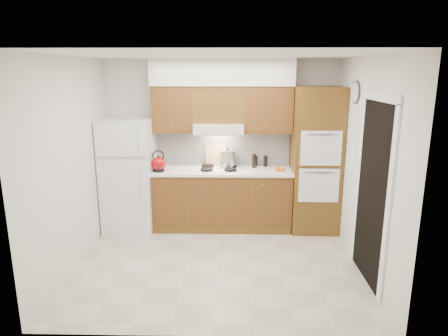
% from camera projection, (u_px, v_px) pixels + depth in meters
% --- Properties ---
extents(floor, '(3.60, 3.60, 0.00)m').
position_uv_depth(floor, '(218.00, 262.00, 5.20)').
color(floor, '#BDB7A6').
rests_on(floor, ground).
extents(ceiling, '(3.60, 3.60, 0.00)m').
position_uv_depth(ceiling, '(217.00, 55.00, 4.58)').
color(ceiling, white).
rests_on(ceiling, wall_back).
extents(wall_back, '(3.60, 0.02, 2.60)m').
position_uv_depth(wall_back, '(221.00, 143.00, 6.34)').
color(wall_back, silver).
rests_on(wall_back, floor).
extents(wall_left, '(0.02, 3.00, 2.60)m').
position_uv_depth(wall_left, '(72.00, 164.00, 4.93)').
color(wall_left, silver).
rests_on(wall_left, floor).
extents(wall_right, '(0.02, 3.00, 2.60)m').
position_uv_depth(wall_right, '(365.00, 166.00, 4.85)').
color(wall_right, silver).
rests_on(wall_right, floor).
extents(fridge, '(0.75, 0.72, 1.72)m').
position_uv_depth(fridge, '(129.00, 175.00, 6.13)').
color(fridge, white).
rests_on(fridge, floor).
extents(base_cabinets, '(2.11, 0.60, 0.90)m').
position_uv_depth(base_cabinets, '(222.00, 200.00, 6.25)').
color(base_cabinets, brown).
rests_on(base_cabinets, floor).
extents(countertop, '(2.13, 0.62, 0.04)m').
position_uv_depth(countertop, '(222.00, 171.00, 6.13)').
color(countertop, white).
rests_on(countertop, base_cabinets).
extents(backsplash, '(2.11, 0.03, 0.56)m').
position_uv_depth(backsplash, '(223.00, 148.00, 6.35)').
color(backsplash, white).
rests_on(backsplash, countertop).
extents(oven_cabinet, '(0.70, 0.65, 2.20)m').
position_uv_depth(oven_cabinet, '(315.00, 160.00, 6.04)').
color(oven_cabinet, brown).
rests_on(oven_cabinet, floor).
extents(upper_cab_left, '(0.63, 0.33, 0.70)m').
position_uv_depth(upper_cab_left, '(174.00, 109.00, 6.07)').
color(upper_cab_left, brown).
rests_on(upper_cab_left, wall_back).
extents(upper_cab_right, '(0.73, 0.33, 0.70)m').
position_uv_depth(upper_cab_right, '(268.00, 109.00, 6.04)').
color(upper_cab_right, brown).
rests_on(upper_cab_right, wall_back).
extents(range_hood, '(0.75, 0.45, 0.15)m').
position_uv_depth(range_hood, '(219.00, 128.00, 6.06)').
color(range_hood, silver).
rests_on(range_hood, wall_back).
extents(upper_cab_over_hood, '(0.75, 0.33, 0.55)m').
position_uv_depth(upper_cab_over_hood, '(219.00, 104.00, 6.03)').
color(upper_cab_over_hood, brown).
rests_on(upper_cab_over_hood, range_hood).
extents(soffit, '(2.13, 0.36, 0.40)m').
position_uv_depth(soffit, '(222.00, 72.00, 5.90)').
color(soffit, silver).
rests_on(soffit, wall_back).
extents(cooktop, '(0.74, 0.50, 0.01)m').
position_uv_depth(cooktop, '(219.00, 169.00, 6.15)').
color(cooktop, white).
rests_on(cooktop, countertop).
extents(doorway, '(0.02, 0.90, 2.10)m').
position_uv_depth(doorway, '(372.00, 194.00, 4.57)').
color(doorway, black).
rests_on(doorway, floor).
extents(wall_clock, '(0.02, 0.30, 0.30)m').
position_uv_depth(wall_clock, '(356.00, 92.00, 5.18)').
color(wall_clock, '#3F3833').
rests_on(wall_clock, wall_right).
extents(kettle, '(0.25, 0.25, 0.22)m').
position_uv_depth(kettle, '(159.00, 164.00, 6.00)').
color(kettle, maroon).
rests_on(kettle, countertop).
extents(cutting_board, '(0.32, 0.11, 0.43)m').
position_uv_depth(cutting_board, '(216.00, 154.00, 6.33)').
color(cutting_board, tan).
rests_on(cutting_board, countertop).
extents(stock_pot, '(0.30, 0.30, 0.24)m').
position_uv_depth(stock_pot, '(228.00, 158.00, 6.22)').
color(stock_pot, silver).
rests_on(stock_pot, cooktop).
extents(condiment_a, '(0.08, 0.08, 0.22)m').
position_uv_depth(condiment_a, '(254.00, 161.00, 6.23)').
color(condiment_a, black).
rests_on(condiment_a, countertop).
extents(condiment_b, '(0.06, 0.06, 0.16)m').
position_uv_depth(condiment_b, '(256.00, 161.00, 6.35)').
color(condiment_b, black).
rests_on(condiment_b, countertop).
extents(condiment_c, '(0.08, 0.08, 0.17)m').
position_uv_depth(condiment_c, '(265.00, 161.00, 6.33)').
color(condiment_c, black).
rests_on(condiment_c, countertop).
extents(orange_near, '(0.08, 0.08, 0.07)m').
position_uv_depth(orange_near, '(282.00, 169.00, 6.04)').
color(orange_near, orange).
rests_on(orange_near, countertop).
extents(orange_far, '(0.09, 0.09, 0.07)m').
position_uv_depth(orange_far, '(277.00, 169.00, 6.05)').
color(orange_far, orange).
rests_on(orange_far, countertop).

